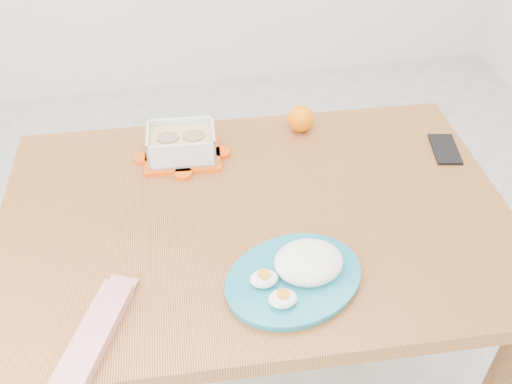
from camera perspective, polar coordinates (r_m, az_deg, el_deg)
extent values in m
plane|color=#B7B7B2|center=(1.91, -1.85, -16.10)|extent=(3.50, 3.50, 0.00)
cube|color=#AF6E31|center=(1.26, 0.00, -2.74)|extent=(1.15, 0.80, 0.04)
cylinder|color=brown|center=(1.78, -17.68, -6.04)|extent=(0.06, 0.06, 0.71)
cylinder|color=brown|center=(1.85, 14.05, -2.92)|extent=(0.06, 0.06, 0.71)
cube|color=#FF4D07|center=(1.41, -7.33, 3.66)|extent=(0.19, 0.15, 0.01)
cube|color=silver|center=(1.38, -7.46, 4.93)|extent=(0.17, 0.13, 0.07)
cube|color=tan|center=(1.39, -7.44, 4.72)|extent=(0.16, 0.12, 0.04)
cylinder|color=#9D8967|center=(1.38, -8.79, 5.15)|extent=(0.06, 0.06, 0.02)
cylinder|color=#9D8967|center=(1.38, -6.20, 5.34)|extent=(0.06, 0.06, 0.02)
sphere|color=#FF6A05|center=(1.48, 4.52, 7.34)|extent=(0.07, 0.07, 0.07)
cylinder|color=teal|center=(1.11, 3.78, -8.75)|extent=(0.35, 0.35, 0.02)
ellipsoid|color=white|center=(1.10, 5.31, -6.57)|extent=(0.17, 0.15, 0.06)
ellipsoid|color=white|center=(1.08, 0.81, -8.67)|extent=(0.06, 0.06, 0.03)
ellipsoid|color=white|center=(1.05, 2.71, -10.60)|extent=(0.06, 0.06, 0.03)
cube|color=#B1090B|center=(1.06, -15.92, -13.68)|extent=(0.15, 0.24, 0.02)
cube|color=black|center=(1.49, 18.37, 4.09)|extent=(0.09, 0.13, 0.01)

